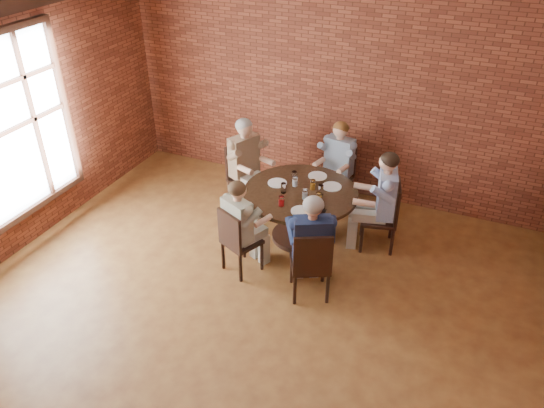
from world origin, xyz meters
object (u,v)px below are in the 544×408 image
at_px(diner_d, 241,227).
at_px(chair_e, 311,263).
at_px(diner_b, 337,165).
at_px(chair_c, 243,173).
at_px(chair_d, 237,239).
at_px(diner_a, 381,201).
at_px(smartphone, 323,211).
at_px(diner_e, 311,246).
at_px(dining_table, 300,205).
at_px(chair_b, 339,173).
at_px(diner_c, 247,165).
at_px(chair_a, 386,213).

height_order(diner_d, chair_e, diner_d).
xyz_separation_m(diner_b, chair_c, (-1.28, -0.53, -0.14)).
distance_m(chair_c, diner_d, 1.60).
bearing_deg(chair_d, diner_d, -90.00).
bearing_deg(diner_a, chair_c, -110.99).
bearing_deg(smartphone, diner_e, -84.72).
xyz_separation_m(chair_c, smartphone, (1.54, -0.86, 0.23)).
distance_m(dining_table, chair_b, 1.14).
distance_m(diner_b, diner_c, 1.32).
relative_size(diner_c, chair_e, 1.46).
bearing_deg(diner_e, chair_a, -141.51).
distance_m(diner_b, diner_d, 2.06).
height_order(chair_b, diner_c, diner_c).
bearing_deg(diner_d, chair_a, -117.41).
bearing_deg(diner_e, chair_c, -70.17).
bearing_deg(chair_c, smartphone, -94.49).
bearing_deg(chair_b, diner_a, -36.77).
bearing_deg(chair_c, chair_d, -131.83).
xyz_separation_m(diner_b, smartphone, (0.26, -1.39, 0.09)).
xyz_separation_m(chair_c, chair_d, (0.66, -1.52, -0.03)).
distance_m(diner_a, diner_c, 2.05).
xyz_separation_m(dining_table, chair_a, (1.11, 0.28, -0.01)).
distance_m(diner_a, diner_e, 1.37).
height_order(chair_b, chair_c, chair_c).
relative_size(chair_a, diner_c, 0.69).
xyz_separation_m(diner_a, chair_d, (-1.47, -1.26, -0.20)).
bearing_deg(chair_e, chair_d, -32.03).
height_order(chair_c, chair_e, chair_c).
xyz_separation_m(diner_c, diner_e, (1.54, -1.48, -0.02)).
bearing_deg(diner_d, chair_d, 90.00).
height_order(diner_b, chair_e, diner_b).
relative_size(diner_a, diner_e, 1.02).
xyz_separation_m(dining_table, chair_c, (-1.11, 0.51, -0.00)).
bearing_deg(chair_d, diner_b, -82.91).
height_order(chair_a, chair_c, chair_c).
height_order(chair_b, chair_e, chair_e).
relative_size(chair_a, chair_e, 1.01).
bearing_deg(diner_d, chair_b, -82.35).
bearing_deg(chair_d, diner_c, -44.79).
bearing_deg(diner_e, diner_a, -138.42).
height_order(chair_a, smartphone, chair_a).
xyz_separation_m(diner_a, chair_c, (-2.12, 0.25, -0.17)).
height_order(diner_c, chair_e, diner_c).
relative_size(chair_a, smartphone, 7.51).
relative_size(chair_d, smartphone, 7.08).
bearing_deg(chair_a, diner_e, -38.73).
distance_m(chair_c, diner_e, 2.23).
relative_size(diner_a, diner_c, 1.00).
distance_m(chair_a, diner_d, 1.95).
xyz_separation_m(chair_b, smartphone, (0.25, -1.48, 0.25)).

